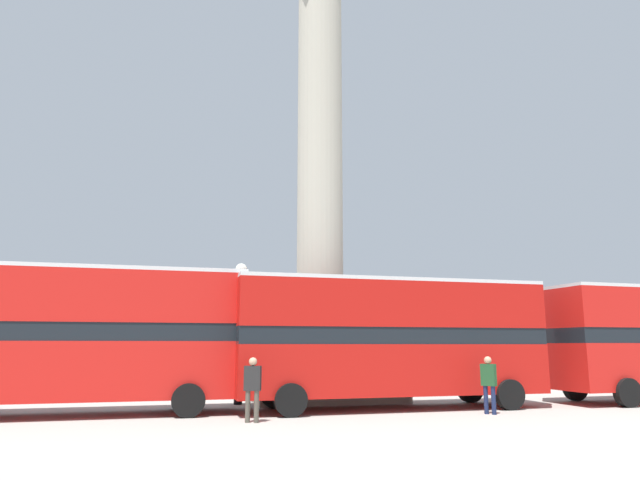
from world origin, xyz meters
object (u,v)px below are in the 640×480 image
object	(u,v)px
street_lamp	(240,321)
equestrian_statue	(528,359)
bus_a	(389,337)
monument_column	(320,233)
pedestrian_near_lamp	(489,381)
pedestrian_by_plinth	(252,385)
bus_b	(57,333)

from	to	relation	value
street_lamp	equestrian_statue	bearing A→B (deg)	19.49
bus_a	monument_column	bearing A→B (deg)	106.65
equestrian_statue	street_lamp	bearing A→B (deg)	165.44
bus_a	street_lamp	distance (m)	5.62
monument_column	pedestrian_near_lamp	xyz separation A→B (m)	(3.89, -6.44, -5.81)
equestrian_statue	pedestrian_by_plinth	bearing A→B (deg)	179.79
monument_column	street_lamp	world-z (taller)	monument_column
street_lamp	pedestrian_near_lamp	world-z (taller)	street_lamp
bus_a	street_lamp	world-z (taller)	street_lamp
pedestrian_near_lamp	pedestrian_by_plinth	world-z (taller)	pedestrian_by_plinth
monument_column	pedestrian_by_plinth	bearing A→B (deg)	-118.47
bus_a	street_lamp	bearing A→B (deg)	149.16
bus_b	street_lamp	size ratio (longest dim) A/B	2.21
pedestrian_by_plinth	pedestrian_near_lamp	bearing A→B (deg)	-156.22
pedestrian_near_lamp	monument_column	bearing A→B (deg)	-3.13
monument_column	bus_b	xyz separation A→B (m)	(-9.31, -3.86, -4.34)
monument_column	equestrian_statue	distance (m)	13.96
equestrian_statue	pedestrian_near_lamp	xyz separation A→B (m)	(-8.33, -10.43, -0.40)
bus_b	equestrian_statue	distance (m)	22.95
street_lamp	pedestrian_by_plinth	size ratio (longest dim) A/B	2.90
monument_column	bus_a	world-z (taller)	monument_column
pedestrian_near_lamp	pedestrian_by_plinth	xyz separation A→B (m)	(-7.48, -0.18, 0.01)
monument_column	bus_b	world-z (taller)	monument_column
bus_a	pedestrian_near_lamp	bearing A→B (deg)	-41.43
monument_column	pedestrian_by_plinth	size ratio (longest dim) A/B	11.91
monument_column	pedestrian_near_lamp	distance (m)	9.51
street_lamp	pedestrian_near_lamp	xyz separation A→B (m)	(7.36, -4.87, -2.00)
monument_column	equestrian_statue	xyz separation A→B (m)	(12.23, 3.99, -5.42)
bus_b	equestrian_statue	size ratio (longest dim) A/B	2.08
equestrian_statue	pedestrian_by_plinth	distance (m)	19.04
equestrian_statue	pedestrian_by_plinth	xyz separation A→B (m)	(-15.81, -10.60, -0.39)
pedestrian_near_lamp	bus_a	bearing A→B (deg)	15.50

